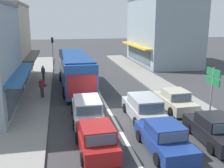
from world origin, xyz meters
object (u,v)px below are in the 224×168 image
object	(u,v)px
parked_sedan_kerb_front	(214,130)
pedestrian_browsing_midblock	(43,73)
wagon_behind_bus_near	(143,108)
traffic_light_downstreet	(53,48)
wagon_queue_far_back	(87,110)
city_bus	(75,69)
parked_sedan_kerb_second	(175,101)
hatchback_adjacent_lane_lead	(96,139)
pedestrian_with_handbag_near	(42,86)
sedan_behind_bus_mid	(164,138)
directional_road_sign	(213,82)

from	to	relation	value
parked_sedan_kerb_front	pedestrian_browsing_midblock	distance (m)	18.36
wagon_behind_bus_near	traffic_light_downstreet	size ratio (longest dim) A/B	1.07
pedestrian_browsing_midblock	wagon_queue_far_back	bearing A→B (deg)	-73.88
city_bus	pedestrian_browsing_midblock	bearing A→B (deg)	136.57
wagon_queue_far_back	pedestrian_browsing_midblock	size ratio (longest dim) A/B	2.78
parked_sedan_kerb_second	pedestrian_browsing_midblock	xyz separation A→B (m)	(-9.78, 10.37, 0.40)
hatchback_adjacent_lane_lead	pedestrian_browsing_midblock	distance (m)	15.93
parked_sedan_kerb_second	city_bus	bearing A→B (deg)	131.91
pedestrian_browsing_midblock	pedestrian_with_handbag_near	bearing A→B (deg)	-88.07
traffic_light_downstreet	city_bus	bearing A→B (deg)	-77.07
city_bus	sedan_behind_bus_mid	xyz separation A→B (m)	(3.52, -13.11, -1.22)
parked_sedan_kerb_second	pedestrian_browsing_midblock	size ratio (longest dim) A/B	2.60
wagon_behind_bus_near	directional_road_sign	distance (m)	4.58
wagon_behind_bus_near	directional_road_sign	xyz separation A→B (m)	(3.80, -1.67, 1.96)
city_bus	pedestrian_browsing_midblock	world-z (taller)	city_bus
hatchback_adjacent_lane_lead	parked_sedan_kerb_front	bearing A→B (deg)	-0.27
wagon_behind_bus_near	parked_sedan_kerb_front	xyz separation A→B (m)	(2.69, -3.93, -0.08)
wagon_behind_bus_near	parked_sedan_kerb_front	bearing A→B (deg)	-55.56
hatchback_adjacent_lane_lead	pedestrian_browsing_midblock	size ratio (longest dim) A/B	2.31
parked_sedan_kerb_second	pedestrian_with_handbag_near	world-z (taller)	pedestrian_with_handbag_near
traffic_light_downstreet	pedestrian_with_handbag_near	world-z (taller)	traffic_light_downstreet
hatchback_adjacent_lane_lead	traffic_light_downstreet	distance (m)	22.37
hatchback_adjacent_lane_lead	pedestrian_browsing_midblock	bearing A→B (deg)	101.96
pedestrian_with_handbag_near	city_bus	bearing A→B (deg)	44.04
sedan_behind_bus_mid	parked_sedan_kerb_second	size ratio (longest dim) A/B	1.00
hatchback_adjacent_lane_lead	pedestrian_browsing_midblock	xyz separation A→B (m)	(-3.30, 15.59, 0.36)
city_bus	traffic_light_downstreet	distance (m)	9.80
pedestrian_with_handbag_near	sedan_behind_bus_mid	bearing A→B (deg)	-58.02
traffic_light_downstreet	parked_sedan_kerb_second	bearing A→B (deg)	-62.41
parked_sedan_kerb_second	parked_sedan_kerb_front	bearing A→B (deg)	-91.30
hatchback_adjacent_lane_lead	wagon_queue_far_back	bearing A→B (deg)	90.17
hatchback_adjacent_lane_lead	sedan_behind_bus_mid	world-z (taller)	hatchback_adjacent_lane_lead
wagon_queue_far_back	city_bus	bearing A→B (deg)	91.23
hatchback_adjacent_lane_lead	wagon_behind_bus_near	bearing A→B (deg)	46.76
wagon_behind_bus_near	parked_sedan_kerb_second	bearing A→B (deg)	25.07
wagon_behind_bus_near	sedan_behind_bus_mid	world-z (taller)	wagon_behind_bus_near
city_bus	pedestrian_with_handbag_near	size ratio (longest dim) A/B	6.71
parked_sedan_kerb_front	pedestrian_with_handbag_near	distance (m)	13.67
city_bus	pedestrian_browsing_midblock	size ratio (longest dim) A/B	6.71
sedan_behind_bus_mid	directional_road_sign	world-z (taller)	directional_road_sign
city_bus	hatchback_adjacent_lane_lead	xyz separation A→B (m)	(0.19, -12.64, -1.17)
parked_sedan_kerb_second	traffic_light_downstreet	xyz separation A→B (m)	(-8.85, 16.93, 2.19)
parked_sedan_kerb_front	sedan_behind_bus_mid	bearing A→B (deg)	-171.73
wagon_queue_far_back	pedestrian_browsing_midblock	xyz separation A→B (m)	(-3.29, 11.38, 0.32)
city_bus	pedestrian_with_handbag_near	xyz separation A→B (m)	(-2.91, -2.82, -0.81)
sedan_behind_bus_mid	parked_sedan_kerb_front	xyz separation A→B (m)	(3.03, 0.44, 0.00)
city_bus	wagon_queue_far_back	size ratio (longest dim) A/B	2.41
wagon_queue_far_back	parked_sedan_kerb_second	size ratio (longest dim) A/B	1.07
traffic_light_downstreet	pedestrian_browsing_midblock	size ratio (longest dim) A/B	2.58
hatchback_adjacent_lane_lead	wagon_behind_bus_near	distance (m)	5.35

